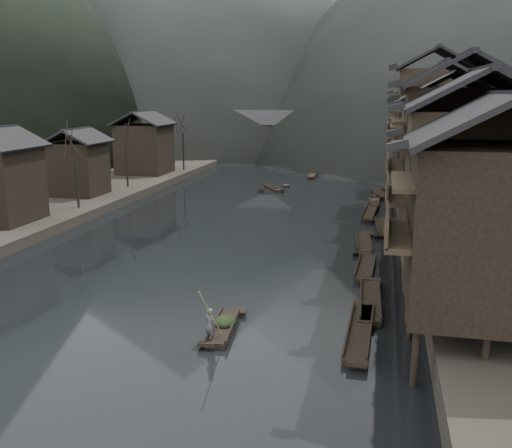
# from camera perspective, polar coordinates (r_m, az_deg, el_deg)

# --- Properties ---
(water) EXTENTS (300.00, 300.00, 0.00)m
(water) POSITION_cam_1_polar(r_m,az_deg,el_deg) (37.62, -7.55, -5.91)
(water) COLOR black
(water) RESTS_ON ground
(left_bank) EXTENTS (40.00, 200.00, 1.20)m
(left_bank) POSITION_cam_1_polar(r_m,az_deg,el_deg) (88.14, -20.21, 4.69)
(left_bank) COLOR #2D2823
(left_bank) RESTS_ON ground
(stilt_houses) EXTENTS (9.00, 67.60, 16.88)m
(stilt_houses) POSITION_cam_1_polar(r_m,az_deg,el_deg) (53.44, 17.95, 8.99)
(stilt_houses) COLOR black
(stilt_houses) RESTS_ON ground
(left_houses) EXTENTS (8.10, 53.20, 8.73)m
(left_houses) POSITION_cam_1_polar(r_m,az_deg,el_deg) (63.16, -19.10, 6.42)
(left_houses) COLOR black
(left_houses) RESTS_ON left_bank
(bare_trees) EXTENTS (3.92, 60.45, 7.84)m
(bare_trees) POSITION_cam_1_polar(r_m,az_deg,el_deg) (61.66, -16.17, 7.37)
(bare_trees) COLOR black
(bare_trees) RESTS_ON left_bank
(moored_sampans) EXTENTS (3.14, 50.31, 0.47)m
(moored_sampans) POSITION_cam_1_polar(r_m,az_deg,el_deg) (49.71, 11.51, -1.13)
(moored_sampans) COLOR black
(moored_sampans) RESTS_ON water
(midriver_boats) EXTENTS (5.74, 18.17, 0.45)m
(midriver_boats) POSITION_cam_1_polar(r_m,az_deg,el_deg) (79.43, 3.96, 4.34)
(midriver_boats) COLOR black
(midriver_boats) RESTS_ON water
(stone_bridge) EXTENTS (40.00, 6.00, 9.00)m
(stone_bridge) POSITION_cam_1_polar(r_m,az_deg,el_deg) (106.32, 5.90, 9.15)
(stone_bridge) COLOR #4C4C4F
(stone_bridge) RESTS_ON ground
(hero_sampan) EXTENTS (1.50, 5.11, 0.44)m
(hero_sampan) POSITION_cam_1_polar(r_m,az_deg,el_deg) (30.20, -3.25, -10.26)
(hero_sampan) COLOR black
(hero_sampan) RESTS_ON water
(cargo_heap) EXTENTS (1.11, 1.46, 0.67)m
(cargo_heap) POSITION_cam_1_polar(r_m,az_deg,el_deg) (30.18, -3.10, -9.11)
(cargo_heap) COLOR black
(cargo_heap) RESTS_ON hero_sampan
(boatman) EXTENTS (0.73, 0.61, 1.72)m
(boatman) POSITION_cam_1_polar(r_m,az_deg,el_deg) (28.27, -4.60, -9.56)
(boatman) COLOR #515153
(boatman) RESTS_ON hero_sampan
(bamboo_pole) EXTENTS (0.93, 1.96, 3.59)m
(bamboo_pole) POSITION_cam_1_polar(r_m,az_deg,el_deg) (27.30, -4.30, -4.45)
(bamboo_pole) COLOR #8C7A51
(bamboo_pole) RESTS_ON boatman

